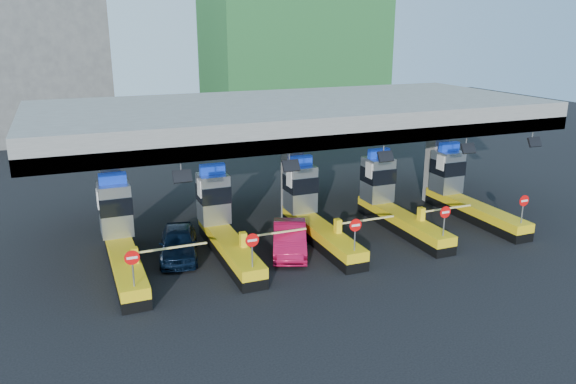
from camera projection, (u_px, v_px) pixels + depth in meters
name	position (u px, v px, depth m)	size (l,w,h in m)	color
ground	(313.00, 237.00, 30.48)	(120.00, 120.00, 0.00)	black
toll_canopy	(293.00, 117.00, 31.29)	(28.00, 12.09, 7.00)	slate
toll_lane_far_left	(120.00, 236.00, 26.73)	(4.43, 8.00, 4.16)	black
toll_lane_left	(222.00, 223.00, 28.53)	(4.43, 8.00, 4.16)	black
toll_lane_center	(311.00, 211.00, 30.33)	(4.43, 8.00, 4.16)	black
toll_lane_right	(391.00, 201.00, 32.13)	(4.43, 8.00, 4.16)	black
toll_lane_far_right	(462.00, 192.00, 33.94)	(4.43, 8.00, 4.16)	black
bg_building_concrete	(31.00, 47.00, 54.86)	(14.00, 10.00, 18.00)	#4C4C49
van	(179.00, 243.00, 27.63)	(1.81, 4.50, 1.53)	black
red_car	(290.00, 238.00, 28.21)	(1.62, 4.63, 1.53)	#AD0D34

